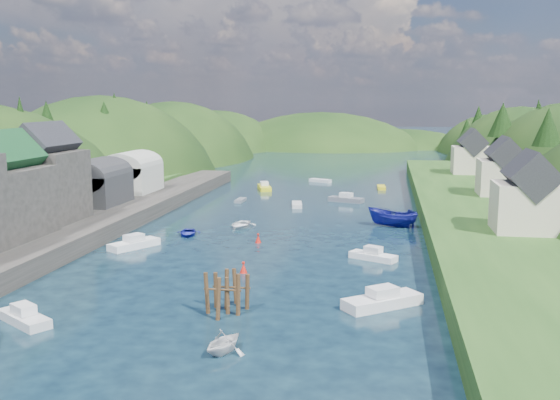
% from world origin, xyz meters
% --- Properties ---
extents(ground, '(600.00, 600.00, 0.00)m').
position_xyz_m(ground, '(0.00, 50.00, 0.00)').
color(ground, black).
rests_on(ground, ground).
extents(hillside_left, '(44.00, 245.56, 52.00)m').
position_xyz_m(hillside_left, '(-45.00, 75.00, -8.03)').
color(hillside_left, black).
rests_on(hillside_left, ground).
extents(far_hills, '(103.00, 68.00, 44.00)m').
position_xyz_m(far_hills, '(1.22, 174.01, -10.80)').
color(far_hills, black).
rests_on(far_hills, ground).
extents(hill_trees, '(91.45, 151.71, 12.10)m').
position_xyz_m(hill_trees, '(-0.31, 63.64, 11.08)').
color(hill_trees, black).
rests_on(hill_trees, ground).
extents(quay_left, '(12.00, 110.00, 2.00)m').
position_xyz_m(quay_left, '(-24.00, 20.00, 1.00)').
color(quay_left, '#2D2B28').
rests_on(quay_left, ground).
extents(terrace_left_grass, '(12.00, 110.00, 2.50)m').
position_xyz_m(terrace_left_grass, '(-31.00, 20.00, 1.25)').
color(terrace_left_grass, '#234719').
rests_on(terrace_left_grass, ground).
extents(boat_sheds, '(7.00, 21.00, 7.50)m').
position_xyz_m(boat_sheds, '(-26.00, 39.00, 5.27)').
color(boat_sheds, '#2D2D30').
rests_on(boat_sheds, quay_left).
extents(terrace_right, '(16.00, 120.00, 2.40)m').
position_xyz_m(terrace_right, '(25.00, 40.00, 1.20)').
color(terrace_right, '#234719').
rests_on(terrace_right, ground).
extents(right_bank_cottages, '(9.00, 59.24, 8.41)m').
position_xyz_m(right_bank_cottages, '(28.00, 48.33, 5.84)').
color(right_bank_cottages, beige).
rests_on(right_bank_cottages, terrace_right).
extents(piling_cluster_near, '(2.86, 2.70, 3.75)m').
position_xyz_m(piling_cluster_near, '(0.72, -1.37, 1.30)').
color(piling_cluster_near, '#382314').
rests_on(piling_cluster_near, ground).
extents(piling_cluster_far, '(2.95, 2.78, 3.40)m').
position_xyz_m(piling_cluster_far, '(1.05, 0.02, 1.13)').
color(piling_cluster_far, '#382314').
rests_on(piling_cluster_far, ground).
extents(channel_buoy_near, '(0.70, 0.70, 1.10)m').
position_xyz_m(channel_buoy_near, '(-0.32, 9.94, 0.48)').
color(channel_buoy_near, '#AF170E').
rests_on(channel_buoy_near, ground).
extents(channel_buoy_far, '(0.70, 0.70, 1.10)m').
position_xyz_m(channel_buoy_far, '(-1.51, 22.30, 0.48)').
color(channel_buoy_far, '#AF170E').
rests_on(channel_buoy_far, ground).
extents(moored_boats, '(33.29, 91.41, 2.49)m').
position_xyz_m(moored_boats, '(0.36, 22.27, 0.66)').
color(moored_boats, silver).
rests_on(moored_boats, ground).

